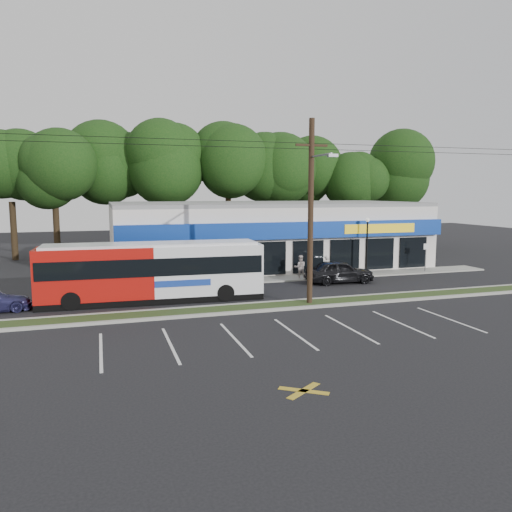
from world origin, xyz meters
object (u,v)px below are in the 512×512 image
Objects in this scene: metrobus at (153,270)px; pedestrian_a at (326,268)px; utility_pole at (308,206)px; pedestrian_b at (300,267)px; sign_post at (426,252)px; car_dark at (339,271)px; lamp_post at (367,239)px.

metrobus is 7.01× the size of pedestrian_a.
utility_pole reaches higher than metrobus.
metrobus is at bearing 35.16° from pedestrian_b.
sign_post is at bearing 13.35° from metrobus.
pedestrian_b is (-2.03, 2.05, 0.08)m from car_dark.
metrobus is 11.39m from pedestrian_b.
utility_pole is 8.62m from car_dark.
lamp_post reaches higher than metrobus.
car_dark is at bearing 11.15° from metrobus.
sign_post reaches higher than pedestrian_b.
pedestrian_a is (12.20, 3.06, -0.87)m from metrobus.
utility_pole is 28.18× the size of pedestrian_a.
sign_post is (13.17, 7.65, -3.86)m from utility_pole.
lamp_post reaches higher than car_dark.
lamp_post is at bearing 177.42° from sign_post.
pedestrian_a is (-0.45, 1.11, 0.10)m from car_dark.
lamp_post reaches higher than sign_post.
sign_post is at bearing -169.17° from pedestrian_a.
sign_post is 1.25× the size of pedestrian_a.
pedestrian_b is (-10.45, -0.07, -0.69)m from sign_post.
car_dark is at bearing 116.50° from pedestrian_a.
utility_pole is at bearing 142.23° from car_dark.
sign_post is 0.48× the size of car_dark.
lamp_post is 2.45× the size of pedestrian_b.
pedestrian_b is at bearing 47.56° from car_dark.
utility_pole is 28.79× the size of pedestrian_b.
metrobus reaches higher than pedestrian_a.
car_dark is (-8.42, -2.13, -0.76)m from sign_post.
car_dark is (4.75, 5.52, -4.62)m from utility_pole.
sign_post is at bearing -165.05° from pedestrian_b.
metrobus is 12.84m from car_dark.
lamp_post is 1.91× the size of sign_post.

